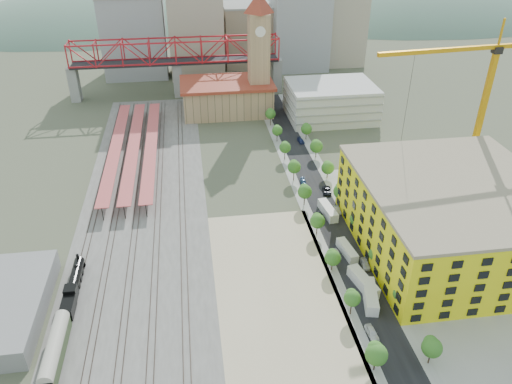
{
  "coord_description": "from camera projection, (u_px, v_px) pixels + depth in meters",
  "views": [
    {
      "loc": [
        -21.07,
        -116.05,
        78.19
      ],
      "look_at": [
        -4.83,
        -2.21,
        10.0
      ],
      "focal_mm": 35.0,
      "sensor_mm": 36.0,
      "label": 1
    }
  ],
  "objects": [
    {
      "name": "construction_pad",
      "position": [
        455.0,
        246.0,
        129.68
      ],
      "size": [
        50.0,
        90.0,
        0.06
      ],
      "primitive_type": "cube",
      "color": "gray",
      "rests_on": "ground"
    },
    {
      "name": "car_1",
      "position": [
        336.0,
        254.0,
        125.6
      ],
      "size": [
        1.86,
        4.23,
        1.35
      ],
      "primitive_type": "imported",
      "rotation": [
        0.0,
        0.0,
        0.11
      ],
      "color": "#95969A",
      "rests_on": "ground"
    },
    {
      "name": "construction_building",
      "position": [
        451.0,
        216.0,
        124.54
      ],
      "size": [
        44.6,
        50.6,
        18.8
      ],
      "color": "#FAFF15",
      "rests_on": "ground"
    },
    {
      "name": "truss_bridge",
      "position": [
        176.0,
        54.0,
        218.01
      ],
      "size": [
        94.0,
        9.6,
        25.6
      ],
      "color": "gray",
      "rests_on": "ground"
    },
    {
      "name": "car_7",
      "position": [
        301.0,
        141.0,
        183.89
      ],
      "size": [
        2.32,
        4.75,
        1.33
      ],
      "primitive_type": "imported",
      "rotation": [
        0.0,
        0.0,
        0.1
      ],
      "color": "#1A234D",
      "rests_on": "ground"
    },
    {
      "name": "car_2",
      "position": [
        319.0,
        217.0,
        139.97
      ],
      "size": [
        2.44,
        4.97,
        1.36
      ],
      "primitive_type": "imported",
      "rotation": [
        0.0,
        0.0,
        -0.04
      ],
      "color": "black",
      "rests_on": "ground"
    },
    {
      "name": "coach",
      "position": [
        55.0,
        350.0,
        96.19
      ],
      "size": [
        2.94,
        17.05,
        5.35
      ],
      "color": "#283C20",
      "rests_on": "ground"
    },
    {
      "name": "site_trailer_b",
      "position": [
        363.0,
        282.0,
        115.38
      ],
      "size": [
        4.89,
        10.48,
        2.77
      ],
      "primitive_type": "cube",
      "rotation": [
        0.0,
        0.0,
        0.23
      ],
      "color": "silver",
      "rests_on": "ground"
    },
    {
      "name": "sidewalk_west",
      "position": [
        297.0,
        188.0,
        155.3
      ],
      "size": [
        3.0,
        170.0,
        0.04
      ],
      "primitive_type": "cube",
      "color": "gray",
      "rests_on": "ground"
    },
    {
      "name": "site_trailer_d",
      "position": [
        328.0,
        211.0,
        141.77
      ],
      "size": [
        3.71,
        9.94,
        2.66
      ],
      "primitive_type": "cube",
      "rotation": [
        0.0,
        0.0,
        0.12
      ],
      "color": "silver",
      "rests_on": "ground"
    },
    {
      "name": "ground",
      "position": [
        272.0,
        217.0,
        141.26
      ],
      "size": [
        400.0,
        400.0,
        0.0
      ],
      "primitive_type": "plane",
      "color": "#474C38",
      "rests_on": "ground"
    },
    {
      "name": "car_6",
      "position": [
        327.0,
        191.0,
        152.51
      ],
      "size": [
        3.23,
        5.53,
        1.45
      ],
      "primitive_type": "imported",
      "rotation": [
        0.0,
        0.0,
        -0.17
      ],
      "color": "black",
      "rests_on": "ground"
    },
    {
      "name": "rail_tracks",
      "position": [
        140.0,
        195.0,
        151.5
      ],
      "size": [
        26.56,
        160.0,
        0.18
      ],
      "color": "#382B23",
      "rests_on": "ground"
    },
    {
      "name": "sidewalk_east",
      "position": [
        331.0,
        186.0,
        156.64
      ],
      "size": [
        3.0,
        170.0,
        0.04
      ],
      "primitive_type": "cube",
      "color": "gray",
      "rests_on": "ground"
    },
    {
      "name": "locomotive",
      "position": [
        74.0,
        285.0,
        113.63
      ],
      "size": [
        2.65,
        20.45,
        5.11
      ],
      "color": "black",
      "rests_on": "ground"
    },
    {
      "name": "ballast_strip",
      "position": [
        146.0,
        195.0,
        151.78
      ],
      "size": [
        36.0,
        165.0,
        0.06
      ],
      "primitive_type": "cube",
      "color": "#605E59",
      "rests_on": "ground"
    },
    {
      "name": "car_5",
      "position": [
        337.0,
        210.0,
        143.23
      ],
      "size": [
        1.55,
        4.29,
        1.4
      ],
      "primitive_type": "imported",
      "rotation": [
        0.0,
        0.0,
        0.02
      ],
      "color": "#99999E",
      "rests_on": "ground"
    },
    {
      "name": "street_trees",
      "position": [
        322.0,
        204.0,
        147.47
      ],
      "size": [
        15.4,
        124.4,
        8.0
      ],
      "color": "#21661E",
      "rests_on": "ground"
    },
    {
      "name": "station_hall",
      "position": [
        227.0,
        97.0,
        207.08
      ],
      "size": [
        38.0,
        24.0,
        13.1
      ],
      "color": "tan",
      "rests_on": "ground"
    },
    {
      "name": "car_3",
      "position": [
        303.0,
        182.0,
        157.23
      ],
      "size": [
        2.19,
        4.61,
        1.3
      ],
      "primitive_type": "imported",
      "rotation": [
        0.0,
        0.0,
        -0.09
      ],
      "color": "navy",
      "rests_on": "ground"
    },
    {
      "name": "car_4",
      "position": [
        365.0,
        264.0,
        121.98
      ],
      "size": [
        2.24,
        4.76,
        1.57
      ],
      "primitive_type": "imported",
      "rotation": [
        0.0,
        0.0,
        -0.09
      ],
      "color": "beige",
      "rests_on": "ground"
    },
    {
      "name": "distant_hills",
      "position": [
        271.0,
        120.0,
        408.73
      ],
      "size": [
        647.0,
        264.0,
        227.0
      ],
      "color": "#4C6B59",
      "rests_on": "ground"
    },
    {
      "name": "skyline",
      "position": [
        240.0,
        24.0,
        251.72
      ],
      "size": [
        133.0,
        46.0,
        60.0
      ],
      "color": "#9EA0A3",
      "rests_on": "ground"
    },
    {
      "name": "tower_crane",
      "position": [
        477.0,
        91.0,
        139.85
      ],
      "size": [
        47.56,
        6.33,
        50.85
      ],
      "color": "orange",
      "rests_on": "ground"
    },
    {
      "name": "site_trailer_a",
      "position": [
        370.0,
        296.0,
        111.25
      ],
      "size": [
        4.93,
        10.63,
        2.82
      ],
      "primitive_type": "cube",
      "rotation": [
        0.0,
        0.0,
        -0.22
      ],
      "color": "silver",
      "rests_on": "ground"
    },
    {
      "name": "site_trailer_c",
      "position": [
        347.0,
        250.0,
        126.05
      ],
      "size": [
        3.44,
        8.85,
        2.36
      ],
      "primitive_type": "cube",
      "rotation": [
        0.0,
        0.0,
        0.14
      ],
      "color": "silver",
      "rests_on": "ground"
    },
    {
      "name": "platform_canopies",
      "position": [
        133.0,
        146.0,
        172.57
      ],
      "size": [
        16.0,
        80.0,
        4.12
      ],
      "color": "#BA4748",
      "rests_on": "ground"
    },
    {
      "name": "dirt_lot",
      "position": [
        278.0,
        294.0,
        113.94
      ],
      "size": [
        28.0,
        67.0,
        0.06
      ],
      "primitive_type": "cube",
      "color": "tan",
      "rests_on": "ground"
    },
    {
      "name": "car_0",
      "position": [
        372.0,
        333.0,
        102.79
      ],
      "size": [
        2.14,
        4.65,
        1.55
      ],
      "primitive_type": "imported",
      "rotation": [
        0.0,
        0.0,
        0.07
      ],
      "color": "silver",
      "rests_on": "ground"
    },
    {
      "name": "clock_tower",
      "position": [
        259.0,
        43.0,
        195.72
      ],
      "size": [
        12.0,
        12.0,
        52.0
      ],
      "color": "tan",
      "rests_on": "ground"
    },
    {
      "name": "street_asphalt",
      "position": [
        314.0,
        187.0,
        155.97
      ],
      "size": [
        12.0,
        170.0,
        0.06
      ],
      "primitive_type": "cube",
      "color": "black",
      "rests_on": "ground"
    },
    {
      "name": "parking_garage",
      "position": [
        331.0,
        101.0,
        201.67
      ],
      "size": [
        34.0,
        26.0,
        14.0
      ],
      "primitive_type": "cube",
      "color": "silver",
      "rests_on": "ground"
    }
  ]
}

